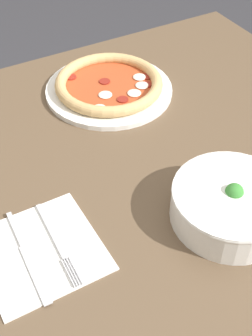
{
  "coord_description": "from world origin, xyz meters",
  "views": [
    {
      "loc": [
        0.33,
        0.57,
        1.35
      ],
      "look_at": [
        0.01,
        -0.0,
        0.74
      ],
      "focal_mm": 50.0,
      "sensor_mm": 36.0,
      "label": 1
    }
  ],
  "objects_px": {
    "pizza": "(109,86)",
    "knife": "(25,251)",
    "fork": "(56,242)",
    "bowl": "(231,203)"
  },
  "relations": [
    {
      "from": "bowl",
      "to": "knife",
      "type": "distance_m",
      "value": 0.36
    },
    {
      "from": "bowl",
      "to": "pizza",
      "type": "bearing_deg",
      "value": -89.46
    },
    {
      "from": "fork",
      "to": "knife",
      "type": "distance_m",
      "value": 0.05
    },
    {
      "from": "pizza",
      "to": "fork",
      "type": "xyz_separation_m",
      "value": [
        0.28,
        0.36,
        -0.01
      ]
    },
    {
      "from": "bowl",
      "to": "knife",
      "type": "xyz_separation_m",
      "value": [
        0.34,
        -0.1,
        -0.03
      ]
    },
    {
      "from": "pizza",
      "to": "bowl",
      "type": "relative_size",
      "value": 1.43
    },
    {
      "from": "pizza",
      "to": "knife",
      "type": "bearing_deg",
      "value": 45.92
    },
    {
      "from": "pizza",
      "to": "fork",
      "type": "distance_m",
      "value": 0.46
    },
    {
      "from": "bowl",
      "to": "fork",
      "type": "xyz_separation_m",
      "value": [
        0.29,
        -0.09,
        -0.03
      ]
    },
    {
      "from": "bowl",
      "to": "fork",
      "type": "bearing_deg",
      "value": -17.81
    }
  ]
}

